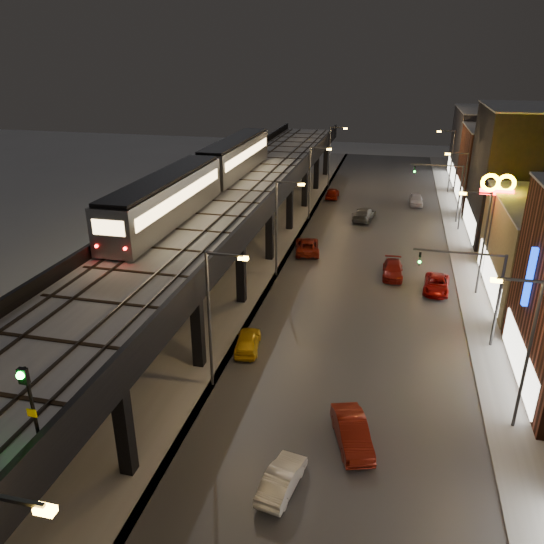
{
  "coord_description": "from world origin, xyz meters",
  "views": [
    {
      "loc": [
        9.4,
        -13.43,
        19.54
      ],
      "look_at": [
        1.45,
        20.19,
        5.0
      ],
      "focal_mm": 35.0,
      "sensor_mm": 36.0,
      "label": 1
    }
  ],
  "objects_px": {
    "car_near_white": "(282,480)",
    "car_onc_white": "(393,270)",
    "car_onc_silver": "(352,433)",
    "car_mid_dark": "(364,215)",
    "subway_train": "(207,173)",
    "rail_signal": "(27,391)",
    "car_mid_silver": "(307,246)",
    "car_far_white": "(332,193)",
    "car_onc_red": "(416,200)",
    "car_onc_dark": "(436,285)",
    "car_taxi": "(248,342)"
  },
  "relations": [
    {
      "from": "car_near_white",
      "to": "car_mid_silver",
      "type": "height_order",
      "value": "car_mid_silver"
    },
    {
      "from": "rail_signal",
      "to": "car_onc_red",
      "type": "xyz_separation_m",
      "value": [
        14.43,
        59.78,
        -8.14
      ]
    },
    {
      "from": "car_taxi",
      "to": "car_onc_silver",
      "type": "height_order",
      "value": "car_onc_silver"
    },
    {
      "from": "rail_signal",
      "to": "car_mid_silver",
      "type": "height_order",
      "value": "rail_signal"
    },
    {
      "from": "subway_train",
      "to": "car_mid_silver",
      "type": "bearing_deg",
      "value": 17.1
    },
    {
      "from": "car_taxi",
      "to": "car_onc_red",
      "type": "height_order",
      "value": "car_onc_red"
    },
    {
      "from": "subway_train",
      "to": "rail_signal",
      "type": "distance_m",
      "value": 36.06
    },
    {
      "from": "subway_train",
      "to": "car_far_white",
      "type": "distance_m",
      "value": 28.01
    },
    {
      "from": "car_far_white",
      "to": "car_onc_silver",
      "type": "bearing_deg",
      "value": 97.33
    },
    {
      "from": "car_onc_silver",
      "to": "car_onc_red",
      "type": "relative_size",
      "value": 1.03
    },
    {
      "from": "car_taxi",
      "to": "car_near_white",
      "type": "xyz_separation_m",
      "value": [
        5.07,
        -11.97,
        -0.06
      ]
    },
    {
      "from": "car_onc_white",
      "to": "car_mid_silver",
      "type": "bearing_deg",
      "value": 151.77
    },
    {
      "from": "car_mid_dark",
      "to": "car_onc_silver",
      "type": "height_order",
      "value": "car_mid_dark"
    },
    {
      "from": "rail_signal",
      "to": "car_onc_silver",
      "type": "distance_m",
      "value": 16.8
    },
    {
      "from": "car_taxi",
      "to": "car_onc_dark",
      "type": "distance_m",
      "value": 18.77
    },
    {
      "from": "subway_train",
      "to": "car_mid_dark",
      "type": "bearing_deg",
      "value": 47.28
    },
    {
      "from": "car_onc_silver",
      "to": "car_mid_dark",
      "type": "bearing_deg",
      "value": 75.24
    },
    {
      "from": "car_mid_silver",
      "to": "car_onc_red",
      "type": "xyz_separation_m",
      "value": [
        11.26,
        21.35,
        0.02
      ]
    },
    {
      "from": "subway_train",
      "to": "car_far_white",
      "type": "height_order",
      "value": "subway_train"
    },
    {
      "from": "car_taxi",
      "to": "car_onc_dark",
      "type": "height_order",
      "value": "car_taxi"
    },
    {
      "from": "car_far_white",
      "to": "subway_train",
      "type": "bearing_deg",
      "value": 68.6
    },
    {
      "from": "subway_train",
      "to": "car_taxi",
      "type": "distance_m",
      "value": 20.78
    },
    {
      "from": "car_onc_red",
      "to": "rail_signal",
      "type": "bearing_deg",
      "value": -105.47
    },
    {
      "from": "car_onc_white",
      "to": "car_onc_red",
      "type": "relative_size",
      "value": 1.04
    },
    {
      "from": "car_mid_dark",
      "to": "car_onc_dark",
      "type": "xyz_separation_m",
      "value": [
        7.68,
        -19.63,
        -0.13
      ]
    },
    {
      "from": "car_mid_silver",
      "to": "car_onc_white",
      "type": "bearing_deg",
      "value": 142.41
    },
    {
      "from": "car_taxi",
      "to": "car_far_white",
      "type": "bearing_deg",
      "value": -99.47
    },
    {
      "from": "car_far_white",
      "to": "car_onc_red",
      "type": "bearing_deg",
      "value": 174.05
    },
    {
      "from": "car_near_white",
      "to": "car_onc_white",
      "type": "distance_m",
      "value": 27.99
    },
    {
      "from": "car_mid_dark",
      "to": "car_far_white",
      "type": "bearing_deg",
      "value": -52.82
    },
    {
      "from": "car_mid_dark",
      "to": "car_onc_white",
      "type": "xyz_separation_m",
      "value": [
        3.88,
        -17.17,
        -0.12
      ]
    },
    {
      "from": "car_onc_red",
      "to": "car_far_white",
      "type": "bearing_deg",
      "value": 173.31
    },
    {
      "from": "car_onc_dark",
      "to": "subway_train",
      "type": "bearing_deg",
      "value": 175.01
    },
    {
      "from": "car_near_white",
      "to": "car_onc_red",
      "type": "height_order",
      "value": "car_onc_red"
    },
    {
      "from": "rail_signal",
      "to": "car_near_white",
      "type": "distance_m",
      "value": 12.84
    },
    {
      "from": "car_mid_dark",
      "to": "car_onc_silver",
      "type": "distance_m",
      "value": 40.91
    },
    {
      "from": "subway_train",
      "to": "car_mid_silver",
      "type": "xyz_separation_m",
      "value": [
        9.57,
        2.94,
        -7.74
      ]
    },
    {
      "from": "car_near_white",
      "to": "car_far_white",
      "type": "distance_m",
      "value": 54.57
    },
    {
      "from": "rail_signal",
      "to": "car_onc_red",
      "type": "relative_size",
      "value": 0.74
    },
    {
      "from": "subway_train",
      "to": "car_near_white",
      "type": "bearing_deg",
      "value": -64.49
    },
    {
      "from": "car_near_white",
      "to": "car_onc_dark",
      "type": "bearing_deg",
      "value": -98.76
    },
    {
      "from": "car_far_white",
      "to": "car_onc_silver",
      "type": "xyz_separation_m",
      "value": [
        7.52,
        -50.41,
        -0.01
      ]
    },
    {
      "from": "car_mid_silver",
      "to": "car_far_white",
      "type": "distance_m",
      "value": 22.32
    },
    {
      "from": "car_onc_silver",
      "to": "car_onc_dark",
      "type": "xyz_separation_m",
      "value": [
        5.33,
        21.21,
        -0.1
      ]
    },
    {
      "from": "car_mid_dark",
      "to": "car_onc_silver",
      "type": "xyz_separation_m",
      "value": [
        2.35,
        -40.84,
        -0.03
      ]
    },
    {
      "from": "car_taxi",
      "to": "car_onc_red",
      "type": "distance_m",
      "value": 43.14
    },
    {
      "from": "subway_train",
      "to": "car_onc_dark",
      "type": "distance_m",
      "value": 23.83
    },
    {
      "from": "car_mid_dark",
      "to": "car_onc_red",
      "type": "height_order",
      "value": "car_mid_dark"
    },
    {
      "from": "car_near_white",
      "to": "car_onc_white",
      "type": "relative_size",
      "value": 0.85
    },
    {
      "from": "subway_train",
      "to": "car_onc_dark",
      "type": "bearing_deg",
      "value": -10.08
    }
  ]
}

